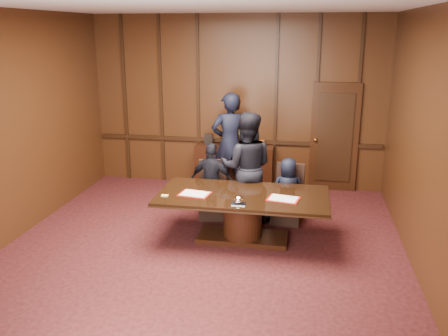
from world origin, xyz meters
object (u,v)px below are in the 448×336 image
sideboard (234,165)px  signatory_left (212,181)px  conference_table (243,209)px  witness_right (247,167)px  witness_left (230,144)px  signatory_right (288,191)px

sideboard → signatory_left: size_ratio=1.19×
signatory_left → sideboard: bearing=-85.4°
conference_table → witness_right: (-0.06, 0.86, 0.43)m
witness_left → witness_right: 1.45m
conference_table → witness_right: witness_right is taller
sideboard → witness_left: witness_left is taller
signatory_left → witness_right: bearing=-166.3°
conference_table → witness_left: bearing=104.8°
witness_left → conference_table: bearing=82.7°
signatory_left → signatory_right: signatory_left is taller
witness_left → signatory_left: bearing=65.1°
conference_table → signatory_left: bearing=129.1°
signatory_right → witness_left: (-1.23, 1.41, 0.44)m
conference_table → witness_right: 0.96m
witness_right → signatory_right: bearing=172.1°
signatory_left → witness_left: (0.07, 1.41, 0.34)m
sideboard → signatory_right: 2.11m
sideboard → signatory_left: 1.76m
conference_table → signatory_right: size_ratio=2.28×
sideboard → witness_left: 0.63m
signatory_right → witness_left: bearing=-59.1°
conference_table → witness_left: witness_left is taller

